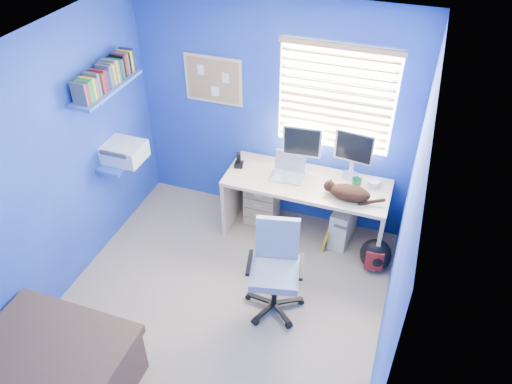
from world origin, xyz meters
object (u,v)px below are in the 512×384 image
(desk, at_px, (305,209))
(cat, at_px, (350,193))
(laptop, at_px, (287,168))
(tower_pc, at_px, (343,223))
(office_chair, at_px, (275,279))

(desk, height_order, cat, cat)
(desk, bearing_deg, laptop, 178.39)
(desk, height_order, tower_pc, desk)
(desk, relative_size, tower_pc, 3.79)
(cat, xyz_separation_m, office_chair, (-0.47, -0.90, -0.47))
(cat, xyz_separation_m, tower_pc, (-0.04, 0.22, -0.59))
(cat, bearing_deg, desk, 169.69)
(cat, distance_m, tower_pc, 0.63)
(desk, height_order, laptop, laptop)
(tower_pc, bearing_deg, desk, -162.11)
(laptop, height_order, cat, laptop)
(desk, xyz_separation_m, office_chair, (-0.01, -1.04, -0.03))
(tower_pc, bearing_deg, laptop, -166.17)
(laptop, relative_size, cat, 0.82)
(laptop, relative_size, office_chair, 0.36)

